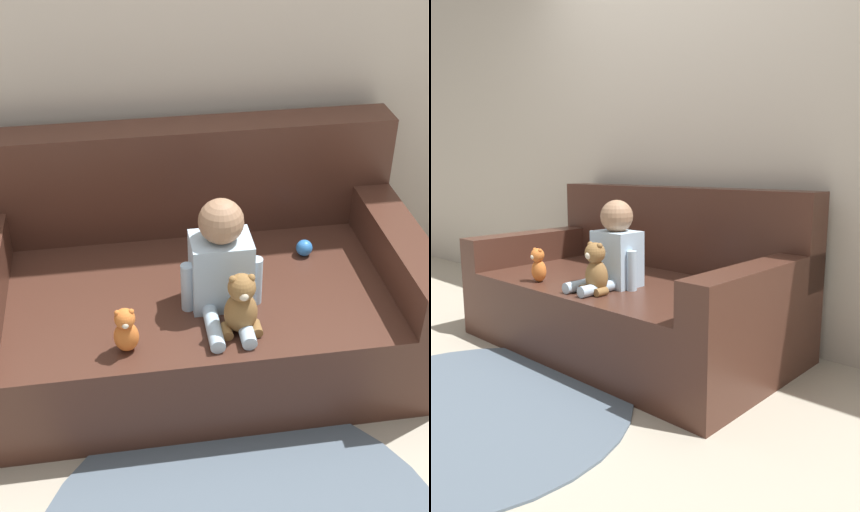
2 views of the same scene
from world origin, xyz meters
TOP-DOWN VIEW (x-y plane):
  - ground_plane at (0.00, 0.00)m, footprint 12.00×12.00m
  - wall_back at (0.00, 0.58)m, footprint 8.00×0.05m
  - couch at (0.00, 0.07)m, footprint 1.79×0.99m
  - person_baby at (0.08, -0.16)m, footprint 0.31×0.38m
  - teddy_bear_brown at (0.12, -0.33)m, footprint 0.15×0.11m
  - plush_toy_side at (-0.29, -0.37)m, footprint 0.09×0.08m
  - toy_ball at (0.47, 0.11)m, footprint 0.07×0.07m
  - floor_rug at (0.03, -0.99)m, footprint 1.40×1.40m

SIDE VIEW (x-z plane):
  - ground_plane at x=0.00m, z-range 0.00..0.00m
  - floor_rug at x=0.03m, z-range 0.00..0.01m
  - couch at x=0.00m, z-range -0.15..0.73m
  - toy_ball at x=0.47m, z-range 0.39..0.46m
  - plush_toy_side at x=-0.29m, z-range 0.39..0.57m
  - teddy_bear_brown at x=0.12m, z-range 0.38..0.63m
  - person_baby at x=0.08m, z-range 0.36..0.80m
  - wall_back at x=0.00m, z-range 0.00..2.60m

